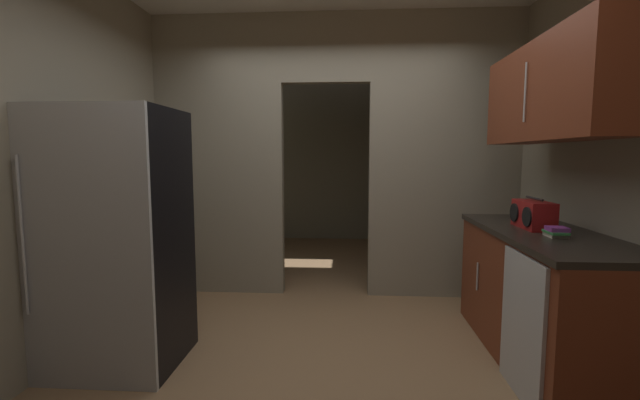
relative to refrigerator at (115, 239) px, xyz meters
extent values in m
plane|color=#93704C|center=(1.42, 0.08, -0.86)|extent=(20.00, 20.00, 0.00)
cube|color=gray|center=(0.25, 1.57, 0.54)|extent=(1.29, 0.12, 2.81)
cube|color=gray|center=(2.51, 1.57, 0.54)|extent=(1.47, 0.12, 2.81)
cube|color=gray|center=(1.33, 1.57, 1.61)|extent=(0.88, 0.12, 0.67)
cube|color=gray|center=(1.42, 4.50, 0.54)|extent=(3.64, 0.10, 2.81)
cube|color=gray|center=(-0.35, 3.04, 0.54)|extent=(0.10, 2.93, 2.81)
cube|color=gray|center=(3.19, 3.04, 0.54)|extent=(0.10, 2.93, 2.81)
cube|color=black|center=(0.00, 0.02, 0.00)|extent=(0.83, 0.67, 1.73)
cube|color=#B7BABC|center=(0.00, -0.33, 0.00)|extent=(0.83, 0.03, 1.73)
cylinder|color=#B7BABC|center=(-0.36, -0.36, 0.09)|extent=(0.02, 0.02, 0.95)
cube|color=maroon|center=(2.91, 0.24, -0.43)|extent=(0.63, 1.70, 0.87)
cube|color=black|center=(2.91, 0.24, 0.02)|extent=(0.67, 1.70, 0.04)
cylinder|color=#B7BABC|center=(2.58, -0.13, -0.39)|extent=(0.01, 0.01, 0.22)
cylinder|color=#B7BABC|center=(2.58, 0.61, -0.39)|extent=(0.01, 0.01, 0.22)
cube|color=#B7BABC|center=(2.58, -0.24, -0.44)|extent=(0.02, 0.56, 0.85)
cube|color=maroon|center=(2.91, 0.24, 0.97)|extent=(0.34, 1.53, 0.65)
cylinder|color=#B7BABC|center=(2.72, 0.24, 0.97)|extent=(0.01, 0.01, 0.39)
cube|color=maroon|center=(2.88, 0.37, 0.14)|extent=(0.17, 0.37, 0.19)
cylinder|color=#262626|center=(2.88, 0.37, 0.26)|extent=(0.02, 0.26, 0.02)
cylinder|color=black|center=(2.78, 0.26, 0.14)|extent=(0.01, 0.14, 0.14)
cylinder|color=black|center=(2.78, 0.48, 0.14)|extent=(0.01, 0.14, 0.14)
cube|color=beige|center=(2.88, 0.04, 0.06)|extent=(0.11, 0.14, 0.02)
cube|color=#388C47|center=(2.87, 0.03, 0.08)|extent=(0.11, 0.16, 0.02)
cube|color=#8C3893|center=(2.88, 0.03, 0.10)|extent=(0.12, 0.12, 0.03)
camera|label=1|loc=(1.56, -2.66, 0.55)|focal=23.47mm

